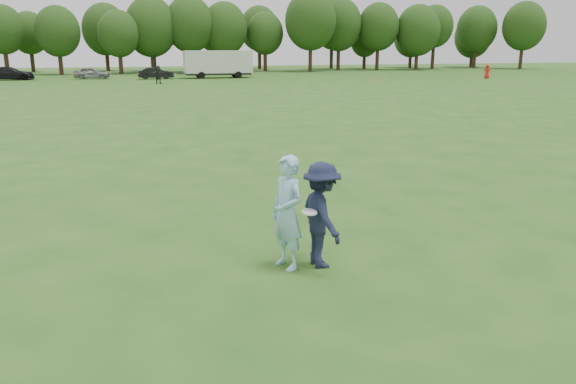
{
  "coord_description": "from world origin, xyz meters",
  "views": [
    {
      "loc": [
        -1.97,
        -9.26,
        3.76
      ],
      "look_at": [
        0.92,
        0.51,
        1.1
      ],
      "focal_mm": 35.0,
      "sensor_mm": 36.0,
      "label": 1
    }
  ],
  "objects_px": {
    "thrower": "(287,213)",
    "car_e": "(92,73)",
    "player_far_c": "(487,72)",
    "car_f": "(156,73)",
    "cargo_trailer": "(218,63)",
    "defender": "(322,215)",
    "player_far_d": "(158,75)",
    "car_d": "(10,73)",
    "field_cone": "(372,80)"
  },
  "relations": [
    {
      "from": "field_cone",
      "to": "cargo_trailer",
      "type": "height_order",
      "value": "cargo_trailer"
    },
    {
      "from": "car_d",
      "to": "car_e",
      "type": "relative_size",
      "value": 1.27
    },
    {
      "from": "player_far_d",
      "to": "defender",
      "type": "bearing_deg",
      "value": -113.78
    },
    {
      "from": "car_e",
      "to": "cargo_trailer",
      "type": "xyz_separation_m",
      "value": [
        14.49,
        -2.13,
        1.09
      ]
    },
    {
      "from": "cargo_trailer",
      "to": "player_far_d",
      "type": "bearing_deg",
      "value": -130.98
    },
    {
      "from": "thrower",
      "to": "car_f",
      "type": "distance_m",
      "value": 59.43
    },
    {
      "from": "car_d",
      "to": "car_f",
      "type": "relative_size",
      "value": 1.25
    },
    {
      "from": "player_far_c",
      "to": "player_far_d",
      "type": "distance_m",
      "value": 37.68
    },
    {
      "from": "defender",
      "to": "car_d",
      "type": "distance_m",
      "value": 63.64
    },
    {
      "from": "thrower",
      "to": "defender",
      "type": "bearing_deg",
      "value": 60.82
    },
    {
      "from": "car_e",
      "to": "cargo_trailer",
      "type": "height_order",
      "value": "cargo_trailer"
    },
    {
      "from": "player_far_c",
      "to": "player_far_d",
      "type": "xyz_separation_m",
      "value": [
        -37.64,
        1.74,
        0.09
      ]
    },
    {
      "from": "car_f",
      "to": "cargo_trailer",
      "type": "height_order",
      "value": "cargo_trailer"
    },
    {
      "from": "thrower",
      "to": "player_far_d",
      "type": "height_order",
      "value": "thrower"
    },
    {
      "from": "player_far_c",
      "to": "cargo_trailer",
      "type": "distance_m",
      "value": 31.82
    },
    {
      "from": "car_e",
      "to": "car_f",
      "type": "distance_m",
      "value": 7.48
    },
    {
      "from": "defender",
      "to": "car_d",
      "type": "xyz_separation_m",
      "value": [
        -14.96,
        61.86,
        -0.19
      ]
    },
    {
      "from": "thrower",
      "to": "car_f",
      "type": "xyz_separation_m",
      "value": [
        1.53,
        59.41,
        -0.33
      ]
    },
    {
      "from": "thrower",
      "to": "defender",
      "type": "distance_m",
      "value": 0.6
    },
    {
      "from": "defender",
      "to": "player_far_d",
      "type": "relative_size",
      "value": 1.02
    },
    {
      "from": "cargo_trailer",
      "to": "defender",
      "type": "bearing_deg",
      "value": -97.92
    },
    {
      "from": "thrower",
      "to": "defender",
      "type": "xyz_separation_m",
      "value": [
        0.59,
        -0.09,
        -0.07
      ]
    },
    {
      "from": "player_far_d",
      "to": "cargo_trailer",
      "type": "relative_size",
      "value": 0.2
    },
    {
      "from": "car_e",
      "to": "field_cone",
      "type": "xyz_separation_m",
      "value": [
        29.63,
        -13.09,
        -0.54
      ]
    },
    {
      "from": "thrower",
      "to": "cargo_trailer",
      "type": "relative_size",
      "value": 0.22
    },
    {
      "from": "thrower",
      "to": "cargo_trailer",
      "type": "bearing_deg",
      "value": 150.99
    },
    {
      "from": "thrower",
      "to": "field_cone",
      "type": "relative_size",
      "value": 6.64
    },
    {
      "from": "car_d",
      "to": "cargo_trailer",
      "type": "distance_m",
      "value": 23.39
    },
    {
      "from": "player_far_c",
      "to": "cargo_trailer",
      "type": "bearing_deg",
      "value": 4.38
    },
    {
      "from": "defender",
      "to": "field_cone",
      "type": "distance_m",
      "value": 54.01
    },
    {
      "from": "thrower",
      "to": "car_e",
      "type": "relative_size",
      "value": 0.49
    },
    {
      "from": "car_d",
      "to": "car_f",
      "type": "bearing_deg",
      "value": -95.82
    },
    {
      "from": "player_far_c",
      "to": "field_cone",
      "type": "xyz_separation_m",
      "value": [
        -14.87,
        -0.43,
        -0.67
      ]
    },
    {
      "from": "car_d",
      "to": "car_e",
      "type": "xyz_separation_m",
      "value": [
        8.77,
        -0.11,
        -0.05
      ]
    },
    {
      "from": "car_f",
      "to": "field_cone",
      "type": "relative_size",
      "value": 13.54
    },
    {
      "from": "car_e",
      "to": "cargo_trailer",
      "type": "relative_size",
      "value": 0.45
    },
    {
      "from": "defender",
      "to": "player_far_c",
      "type": "relative_size",
      "value": 1.13
    },
    {
      "from": "player_far_d",
      "to": "car_f",
      "type": "height_order",
      "value": "player_far_d"
    },
    {
      "from": "player_far_d",
      "to": "cargo_trailer",
      "type": "xyz_separation_m",
      "value": [
        7.63,
        8.78,
        0.87
      ]
    },
    {
      "from": "thrower",
      "to": "player_far_c",
      "type": "height_order",
      "value": "thrower"
    },
    {
      "from": "player_far_c",
      "to": "car_e",
      "type": "relative_size",
      "value": 0.41
    },
    {
      "from": "player_far_c",
      "to": "car_e",
      "type": "xyz_separation_m",
      "value": [
        -44.5,
        12.66,
        -0.13
      ]
    },
    {
      "from": "thrower",
      "to": "player_far_c",
      "type": "distance_m",
      "value": 62.56
    },
    {
      "from": "player_far_d",
      "to": "car_f",
      "type": "distance_m",
      "value": 8.68
    },
    {
      "from": "player_far_d",
      "to": "field_cone",
      "type": "xyz_separation_m",
      "value": [
        22.77,
        -2.18,
        -0.76
      ]
    },
    {
      "from": "defender",
      "to": "cargo_trailer",
      "type": "distance_m",
      "value": 60.19
    },
    {
      "from": "player_far_d",
      "to": "car_d",
      "type": "bearing_deg",
      "value": 121.77
    },
    {
      "from": "defender",
      "to": "cargo_trailer",
      "type": "xyz_separation_m",
      "value": [
        8.29,
        59.61,
        0.85
      ]
    },
    {
      "from": "car_e",
      "to": "car_f",
      "type": "height_order",
      "value": "car_e"
    },
    {
      "from": "defender",
      "to": "car_d",
      "type": "relative_size",
      "value": 0.36
    }
  ]
}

